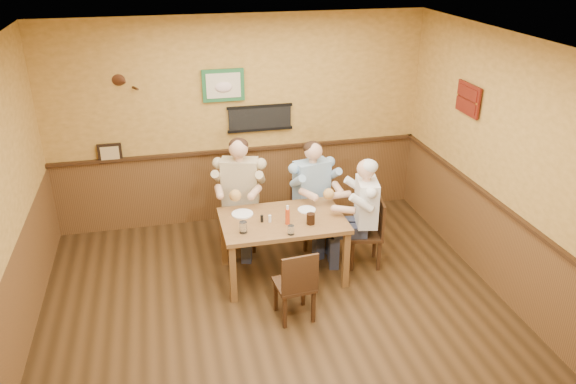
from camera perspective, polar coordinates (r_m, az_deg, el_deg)
name	(u,v)px	position (r m, az deg, el deg)	size (l,w,h in m)	color
room	(290,165)	(5.33, 0.19, 2.72)	(5.02, 5.03, 2.81)	#301F0E
dining_table	(283,226)	(6.40, -0.54, -3.45)	(1.40, 0.90, 0.75)	brown
chair_back_left	(241,213)	(7.14, -4.77, -2.19)	(0.43, 0.43, 0.92)	#3D2513
chair_back_right	(311,212)	(7.19, 2.36, -2.09)	(0.41, 0.41, 0.88)	#3D2513
chair_right_end	(365,232)	(6.80, 7.78, -4.09)	(0.40, 0.40, 0.86)	#3D2513
chair_near_side	(294,283)	(5.85, 0.65, -9.21)	(0.38, 0.38, 0.83)	#3D2513
diner_tan_shirt	(241,199)	(7.05, -4.83, -0.76)	(0.61, 0.61, 1.32)	beige
diner_blue_polo	(311,199)	(7.10, 2.39, -0.73)	(0.58, 0.58, 1.26)	#85A9C8
diner_white_elder	(365,219)	(6.72, 7.87, -2.72)	(0.57, 0.57, 1.22)	white
water_glass_left	(243,227)	(6.06, -4.57, -3.59)	(0.09, 0.09, 0.13)	silver
water_glass_mid	(291,230)	(6.01, 0.30, -3.88)	(0.07, 0.07, 0.11)	white
cola_tumbler	(311,219)	(6.23, 2.32, -2.73)	(0.09, 0.09, 0.12)	black
hot_sauce_bottle	(288,216)	(6.20, -0.05, -2.42)	(0.05, 0.05, 0.20)	#C73E15
salt_shaker	(270,219)	(6.27, -1.85, -2.71)	(0.03, 0.03, 0.08)	silver
pepper_shaker	(262,219)	(6.28, -2.67, -2.71)	(0.03, 0.03, 0.08)	black
plate_far_left	(242,214)	(6.47, -4.66, -2.23)	(0.25, 0.25, 0.02)	white
plate_far_right	(307,210)	(6.55, 1.92, -1.81)	(0.21, 0.21, 0.01)	white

